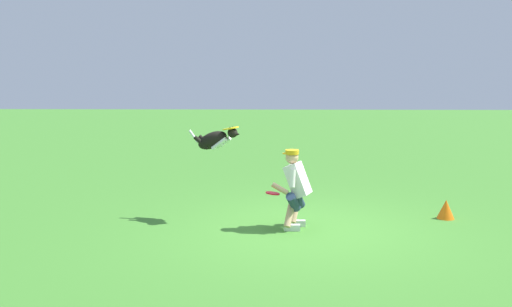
{
  "coord_description": "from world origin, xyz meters",
  "views": [
    {
      "loc": [
        0.52,
        8.59,
        2.51
      ],
      "look_at": [
        0.75,
        -0.36,
        1.2
      ],
      "focal_mm": 38.37,
      "sensor_mm": 36.0,
      "label": 1
    }
  ],
  "objects_px": {
    "frisbee_flying": "(231,128)",
    "training_cone": "(446,209)",
    "person": "(295,187)",
    "frisbee_held": "(273,193)",
    "dog": "(215,140)"
  },
  "relations": [
    {
      "from": "person",
      "to": "training_cone",
      "type": "distance_m",
      "value": 2.79
    },
    {
      "from": "person",
      "to": "frisbee_held",
      "type": "xyz_separation_m",
      "value": [
        0.37,
        0.11,
        -0.09
      ]
    },
    {
      "from": "training_cone",
      "to": "dog",
      "type": "bearing_deg",
      "value": 1.78
    },
    {
      "from": "frisbee_flying",
      "to": "training_cone",
      "type": "bearing_deg",
      "value": -176.38
    },
    {
      "from": "person",
      "to": "frisbee_held",
      "type": "bearing_deg",
      "value": 38.35
    },
    {
      "from": "frisbee_held",
      "to": "frisbee_flying",
      "type": "bearing_deg",
      "value": -38.25
    },
    {
      "from": "dog",
      "to": "training_cone",
      "type": "relative_size",
      "value": 2.8
    },
    {
      "from": "frisbee_flying",
      "to": "training_cone",
      "type": "xyz_separation_m",
      "value": [
        -3.74,
        -0.24,
        -1.43
      ]
    },
    {
      "from": "person",
      "to": "dog",
      "type": "height_order",
      "value": "dog"
    },
    {
      "from": "training_cone",
      "to": "person",
      "type": "bearing_deg",
      "value": 14.35
    },
    {
      "from": "frisbee_flying",
      "to": "training_cone",
      "type": "distance_m",
      "value": 4.01
    },
    {
      "from": "person",
      "to": "frisbee_flying",
      "type": "relative_size",
      "value": 4.67
    },
    {
      "from": "training_cone",
      "to": "frisbee_held",
      "type": "bearing_deg",
      "value": 14.71
    },
    {
      "from": "person",
      "to": "dog",
      "type": "bearing_deg",
      "value": -1.2
    },
    {
      "from": "dog",
      "to": "training_cone",
      "type": "height_order",
      "value": "dog"
    }
  ]
}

